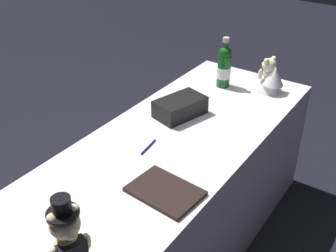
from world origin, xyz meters
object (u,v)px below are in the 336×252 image
Objects in this scene: teddy_bear_groom at (68,239)px; signing_pen at (148,147)px; guestbook at (165,191)px; champagne_bottle at (224,66)px; teddy_bear_bride at (270,77)px; gift_case_black at (180,107)px.

signing_pen is (-0.71, -0.21, -0.11)m from teddy_bear_groom.
signing_pen is at bearing -126.45° from guestbook.
signing_pen is at bearing 2.16° from champagne_bottle.
teddy_bear_bride is 0.95m from signing_pen.
signing_pen is (0.92, -0.23, -0.09)m from teddy_bear_bride.
guestbook is at bearing 174.38° from teddy_bear_groom.
teddy_bear_bride is 1.46× the size of signing_pen.
signing_pen is at bearing 7.96° from gift_case_black.
teddy_bear_groom is at bearing 16.55° from signing_pen.
guestbook is (-0.49, 0.05, -0.11)m from teddy_bear_groom.
guestbook is at bearing 15.41° from champagne_bottle.
gift_case_black is at bearing -166.29° from teddy_bear_groom.
teddy_bear_groom is 1.11m from gift_case_black.
teddy_bear_groom is 1.56m from champagne_bottle.
signing_pen is at bearing -163.45° from teddy_bear_groom.
teddy_bear_bride is at bearing -173.94° from guestbook.
teddy_bear_bride is 0.74× the size of guestbook.
guestbook reaches higher than signing_pen.
teddy_bear_bride is at bearing 153.21° from gift_case_black.
teddy_bear_groom is 1.96× the size of signing_pen.
teddy_bear_groom is 0.94× the size of gift_case_black.
teddy_bear_groom is at bearing -0.67° from teddy_bear_bride.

